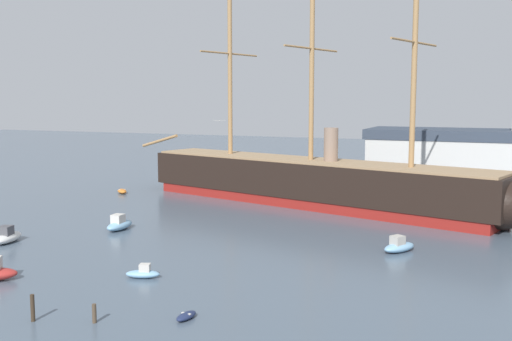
% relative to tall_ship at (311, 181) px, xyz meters
% --- Properties ---
extents(tall_ship, '(64.35, 23.26, 31.64)m').
position_rel_tall_ship_xyz_m(tall_ship, '(0.00, 0.00, 0.00)').
color(tall_ship, maroon).
rests_on(tall_ship, ground).
extents(dinghy_foreground_right, '(1.06, 2.04, 0.46)m').
position_rel_tall_ship_xyz_m(dinghy_foreground_right, '(5.67, -45.69, -3.21)').
color(dinghy_foreground_right, '#1E284C').
rests_on(dinghy_foreground_right, ground).
extents(motorboat_near_centre, '(3.13, 2.12, 1.21)m').
position_rel_tall_ship_xyz_m(motorboat_near_centre, '(-2.42, -38.77, -3.02)').
color(motorboat_near_centre, '#7FB2D6').
rests_on(motorboat_near_centre, ground).
extents(motorboat_mid_left, '(2.80, 4.65, 1.82)m').
position_rel_tall_ship_xyz_m(motorboat_mid_left, '(-22.67, -33.72, -2.81)').
color(motorboat_mid_left, silver).
rests_on(motorboat_mid_left, ground).
extents(motorboat_alongside_bow, '(2.07, 4.51, 1.86)m').
position_rel_tall_ship_xyz_m(motorboat_alongside_bow, '(-15.47, -24.01, -2.80)').
color(motorboat_alongside_bow, '#7FB2D6').
rests_on(motorboat_alongside_bow, ground).
extents(motorboat_alongside_stern, '(3.45, 4.24, 1.66)m').
position_rel_tall_ship_xyz_m(motorboat_alongside_stern, '(16.09, -21.60, -2.86)').
color(motorboat_alongside_stern, '#7FB2D6').
rests_on(motorboat_alongside_stern, ground).
extents(dinghy_far_left, '(3.05, 2.93, 0.70)m').
position_rel_tall_ship_xyz_m(dinghy_far_left, '(-31.15, -1.53, -3.10)').
color(dinghy_far_left, orange).
rests_on(dinghy_far_left, ground).
extents(dinghy_distant_centre, '(2.36, 1.67, 0.51)m').
position_rel_tall_ship_xyz_m(dinghy_distant_centre, '(-0.16, 7.07, -3.19)').
color(dinghy_distant_centre, '#7FB2D6').
rests_on(dinghy_distant_centre, ground).
extents(mooring_piling_nearest, '(0.28, 0.28, 1.88)m').
position_rel_tall_ship_xyz_m(mooring_piling_nearest, '(-3.78, -50.08, -2.51)').
color(mooring_piling_nearest, '#382B1E').
rests_on(mooring_piling_nearest, ground).
extents(mooring_piling_left_pair, '(0.29, 0.29, 1.31)m').
position_rel_tall_ship_xyz_m(mooring_piling_left_pair, '(0.27, -48.68, -2.79)').
color(mooring_piling_left_pair, '#4C3D2D').
rests_on(mooring_piling_left_pair, ground).
extents(seagull_in_flight, '(1.34, 0.47, 0.14)m').
position_rel_tall_ship_xyz_m(seagull_in_flight, '(-2.12, -24.63, 9.39)').
color(seagull_in_flight, silver).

